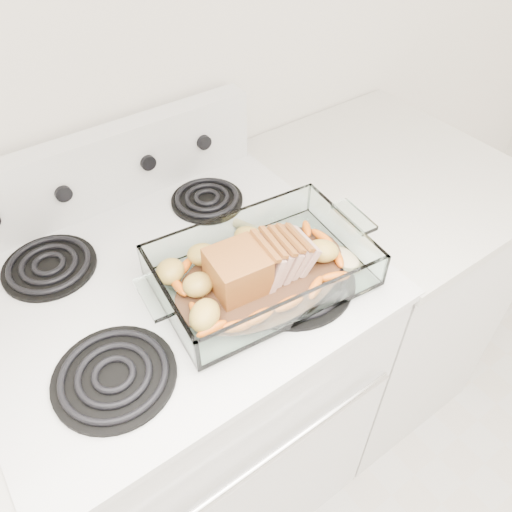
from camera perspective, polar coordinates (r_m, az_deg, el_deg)
electric_range at (r=1.39m, az=-7.61°, el=-15.05°), size 0.78×0.70×1.12m
counter_right at (r=1.66m, az=12.63°, el=-3.52°), size 0.58×0.68×0.93m
baking_dish at (r=0.98m, az=0.68°, el=-1.81°), size 0.40×0.27×0.08m
pork_roast at (r=0.95m, az=-0.31°, el=-1.21°), size 0.21×0.10×0.08m
roast_vegetables at (r=1.00m, az=-0.76°, el=-0.33°), size 0.37×0.20×0.05m
wooden_spoon at (r=1.06m, az=6.88°, el=0.57°), size 0.16×0.28×0.02m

